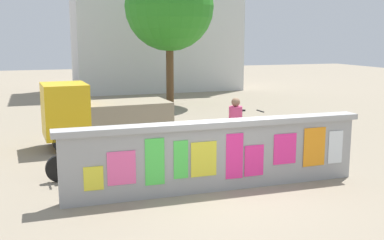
{
  "coord_description": "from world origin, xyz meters",
  "views": [
    {
      "loc": [
        -3.47,
        -8.73,
        3.15
      ],
      "look_at": [
        0.27,
        2.4,
        1.05
      ],
      "focal_mm": 43.89,
      "sensor_mm": 36.0,
      "label": 1
    }
  ],
  "objects_px": {
    "person_walking": "(235,123)",
    "tree_roadside": "(169,6)",
    "bicycle_near": "(246,128)",
    "bicycle_far": "(187,158)",
    "auto_rickshaw_truck": "(101,115)",
    "motorcycle": "(91,158)"
  },
  "relations": [
    {
      "from": "auto_rickshaw_truck",
      "to": "tree_roadside",
      "type": "relative_size",
      "value": 0.57
    },
    {
      "from": "auto_rickshaw_truck",
      "to": "motorcycle",
      "type": "bearing_deg",
      "value": -101.61
    },
    {
      "from": "auto_rickshaw_truck",
      "to": "person_walking",
      "type": "xyz_separation_m",
      "value": [
        3.03,
        -2.78,
        0.09
      ]
    },
    {
      "from": "motorcycle",
      "to": "bicycle_far",
      "type": "bearing_deg",
      "value": -8.29
    },
    {
      "from": "bicycle_far",
      "to": "tree_roadside",
      "type": "xyz_separation_m",
      "value": [
        2.64,
        10.69,
        4.09
      ]
    },
    {
      "from": "bicycle_far",
      "to": "person_walking",
      "type": "relative_size",
      "value": 1.05
    },
    {
      "from": "bicycle_near",
      "to": "bicycle_far",
      "type": "relative_size",
      "value": 1.01
    },
    {
      "from": "motorcycle",
      "to": "person_walking",
      "type": "height_order",
      "value": "person_walking"
    },
    {
      "from": "motorcycle",
      "to": "bicycle_near",
      "type": "bearing_deg",
      "value": 26.53
    },
    {
      "from": "tree_roadside",
      "to": "person_walking",
      "type": "bearing_deg",
      "value": -96.35
    },
    {
      "from": "bicycle_near",
      "to": "auto_rickshaw_truck",
      "type": "bearing_deg",
      "value": 170.44
    },
    {
      "from": "person_walking",
      "to": "tree_roadside",
      "type": "height_order",
      "value": "tree_roadside"
    },
    {
      "from": "auto_rickshaw_truck",
      "to": "bicycle_far",
      "type": "relative_size",
      "value": 2.17
    },
    {
      "from": "motorcycle",
      "to": "bicycle_near",
      "type": "distance_m",
      "value": 5.55
    },
    {
      "from": "bicycle_far",
      "to": "tree_roadside",
      "type": "bearing_deg",
      "value": 76.12
    },
    {
      "from": "auto_rickshaw_truck",
      "to": "bicycle_near",
      "type": "relative_size",
      "value": 2.15
    },
    {
      "from": "auto_rickshaw_truck",
      "to": "bicycle_near",
      "type": "distance_m",
      "value": 4.4
    },
    {
      "from": "bicycle_near",
      "to": "person_walking",
      "type": "height_order",
      "value": "person_walking"
    },
    {
      "from": "bicycle_far",
      "to": "bicycle_near",
      "type": "bearing_deg",
      "value": 44.85
    },
    {
      "from": "bicycle_far",
      "to": "person_walking",
      "type": "height_order",
      "value": "person_walking"
    },
    {
      "from": "person_walking",
      "to": "tree_roadside",
      "type": "bearing_deg",
      "value": 83.65
    },
    {
      "from": "auto_rickshaw_truck",
      "to": "bicycle_near",
      "type": "bearing_deg",
      "value": -9.56
    }
  ]
}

